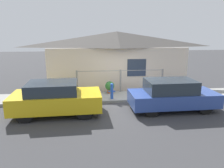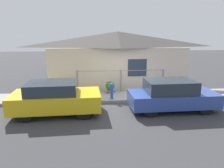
{
  "view_description": "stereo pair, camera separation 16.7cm",
  "coord_description": "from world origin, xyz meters",
  "px_view_note": "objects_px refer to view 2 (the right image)",
  "views": [
    {
      "loc": [
        -1.72,
        -10.17,
        3.43
      ],
      "look_at": [
        -0.61,
        0.3,
        0.9
      ],
      "focal_mm": 35.0,
      "sensor_mm": 36.0,
      "label": 1
    },
    {
      "loc": [
        -1.55,
        -10.18,
        3.43
      ],
      "look_at": [
        -0.61,
        0.3,
        0.9
      ],
      "focal_mm": 35.0,
      "sensor_mm": 36.0,
      "label": 2
    }
  ],
  "objects_px": {
    "potted_plant_near_hydrant": "(110,87)",
    "potted_plant_by_fence": "(63,89)",
    "fire_hydrant": "(112,91)",
    "car_left": "(55,98)",
    "car_right": "(172,95)"
  },
  "relations": [
    {
      "from": "car_right",
      "to": "fire_hydrant",
      "type": "relative_size",
      "value": 4.79
    },
    {
      "from": "fire_hydrant",
      "to": "potted_plant_near_hydrant",
      "type": "bearing_deg",
      "value": 90.02
    },
    {
      "from": "car_left",
      "to": "potted_plant_near_hydrant",
      "type": "bearing_deg",
      "value": 43.38
    },
    {
      "from": "car_right",
      "to": "fire_hydrant",
      "type": "distance_m",
      "value": 2.95
    },
    {
      "from": "car_left",
      "to": "potted_plant_near_hydrant",
      "type": "xyz_separation_m",
      "value": [
        2.53,
        2.55,
        -0.21
      ]
    },
    {
      "from": "car_left",
      "to": "car_right",
      "type": "relative_size",
      "value": 0.97
    },
    {
      "from": "fire_hydrant",
      "to": "car_left",
      "type": "bearing_deg",
      "value": -149.44
    },
    {
      "from": "potted_plant_by_fence",
      "to": "fire_hydrant",
      "type": "bearing_deg",
      "value": -15.82
    },
    {
      "from": "potted_plant_near_hydrant",
      "to": "potted_plant_by_fence",
      "type": "xyz_separation_m",
      "value": [
        -2.48,
        -0.36,
        0.01
      ]
    },
    {
      "from": "car_right",
      "to": "potted_plant_near_hydrant",
      "type": "xyz_separation_m",
      "value": [
        -2.54,
        2.55,
        -0.19
      ]
    },
    {
      "from": "potted_plant_near_hydrant",
      "to": "potted_plant_by_fence",
      "type": "relative_size",
      "value": 0.98
    },
    {
      "from": "potted_plant_near_hydrant",
      "to": "potted_plant_by_fence",
      "type": "distance_m",
      "value": 2.5
    },
    {
      "from": "car_right",
      "to": "potted_plant_by_fence",
      "type": "bearing_deg",
      "value": 155.23
    },
    {
      "from": "car_right",
      "to": "potted_plant_near_hydrant",
      "type": "height_order",
      "value": "car_right"
    },
    {
      "from": "potted_plant_near_hydrant",
      "to": "car_left",
      "type": "bearing_deg",
      "value": -134.75
    }
  ]
}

